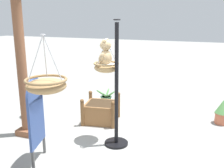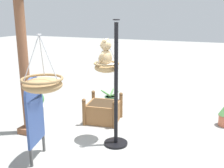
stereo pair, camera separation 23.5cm
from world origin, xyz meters
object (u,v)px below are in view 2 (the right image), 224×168
Objects in this scene: hanging_basket_with_teddy at (106,67)px; potted_plant_tall_leafy at (110,98)px; hanging_basket_left_high at (42,84)px; display_pole_central at (116,109)px; potted_plant_bushy_green at (36,103)px; display_sign_board at (35,111)px; teddy_bear at (105,55)px; wooden_planter_box at (103,111)px; greenhouse_pillar_left at (24,62)px.

hanging_basket_with_teddy is 2.56m from potted_plant_tall_leafy.
hanging_basket_left_high is at bearing 169.30° from hanging_basket_with_teddy.
display_pole_central reaches higher than hanging_basket_with_teddy.
display_pole_central is 3.71× the size of potted_plant_bushy_green.
potted_plant_bushy_green is 0.43× the size of display_sign_board.
hanging_basket_with_teddy is 0.22m from teddy_bear.
display_sign_board reaches higher than wooden_planter_box.
teddy_bear reaches higher than wooden_planter_box.
greenhouse_pillar_left is at bearing 48.67° from hanging_basket_left_high.
hanging_basket_left_high reaches higher than wooden_planter_box.
display_pole_central is at bearing -83.68° from greenhouse_pillar_left.
greenhouse_pillar_left reaches higher than potted_plant_tall_leafy.
teddy_bear is 0.88× the size of potted_plant_tall_leafy.
potted_plant_bushy_green is at bearing 29.86° from greenhouse_pillar_left.
display_pole_central is 3.74× the size of hanging_basket_with_teddy.
teddy_bear reaches higher than hanging_basket_with_teddy.
display_sign_board is at bearing 145.57° from hanging_basket_with_teddy.
potted_plant_tall_leafy is 0.41× the size of display_sign_board.
hanging_basket_left_high is (-1.51, 0.26, -0.21)m from teddy_bear.
potted_plant_bushy_green is at bearing 76.36° from teddy_bear.
potted_plant_bushy_green is at bearing 140.43° from potted_plant_tall_leafy.
hanging_basket_with_teddy is 0.43× the size of display_sign_board.
potted_plant_tall_leafy is at bearing 21.52° from hanging_basket_with_teddy.
greenhouse_pillar_left reaches higher than display_pole_central.
display_sign_board is (-1.13, 0.75, -0.81)m from teddy_bear.
display_pole_central is at bearing -120.96° from hanging_basket_with_teddy.
hanging_basket_left_high is at bearing -127.97° from display_sign_board.
wooden_planter_box reaches higher than potted_plant_tall_leafy.
wooden_planter_box is at bearing 3.73° from hanging_basket_left_high.
hanging_basket_with_teddy is at bearing -103.49° from potted_plant_bushy_green.
potted_plant_tall_leafy is 3.25m from display_sign_board.
greenhouse_pillar_left is at bearing 46.83° from display_sign_board.
display_pole_central is 1.61× the size of display_sign_board.
teddy_bear is at bearing -77.28° from greenhouse_pillar_left.
greenhouse_pillar_left is 2.03m from wooden_planter_box.
wooden_planter_box is 0.60× the size of display_sign_board.
display_pole_central is 2.01m from greenhouse_pillar_left.
teddy_bear is (0.15, 0.27, 0.96)m from display_pole_central.
display_pole_central is at bearing -105.56° from potted_plant_bushy_green.
display_pole_central is 0.80m from hanging_basket_with_teddy.
teddy_bear reaches higher than display_sign_board.
hanging_basket_left_high is 2.93m from potted_plant_bushy_green.
teddy_bear is 2.67m from potted_plant_tall_leafy.
greenhouse_pillar_left is 4.93× the size of potted_plant_bushy_green.
potted_plant_bushy_green is (0.50, 2.09, -1.13)m from hanging_basket_with_teddy.
greenhouse_pillar_left is (-0.35, 1.57, -0.19)m from teddy_bear.
potted_plant_tall_leafy is (2.20, 1.06, -0.57)m from display_pole_central.
display_pole_central is at bearing -154.30° from potted_plant_tall_leafy.
wooden_planter_box is at bearing -10.09° from display_sign_board.
potted_plant_bushy_green reaches higher than wooden_planter_box.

